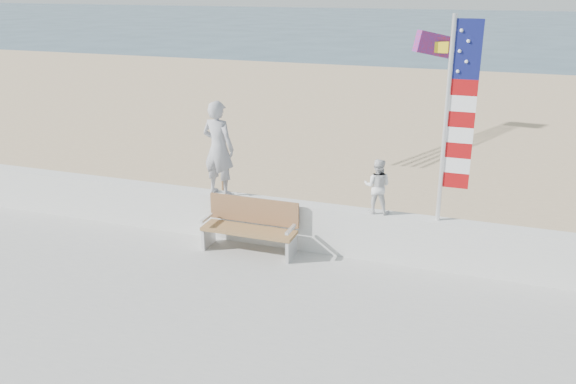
% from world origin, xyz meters
% --- Properties ---
extents(ground, '(220.00, 220.00, 0.00)m').
position_xyz_m(ground, '(0.00, 0.00, 0.00)').
color(ground, '#2D495B').
rests_on(ground, ground).
extents(sand, '(90.00, 40.00, 0.08)m').
position_xyz_m(sand, '(0.00, 9.00, 0.04)').
color(sand, tan).
rests_on(sand, ground).
extents(seawall, '(30.00, 0.35, 0.90)m').
position_xyz_m(seawall, '(0.00, 2.00, 0.63)').
color(seawall, silver).
rests_on(seawall, boardwalk).
extents(adult, '(0.74, 0.55, 1.85)m').
position_xyz_m(adult, '(-1.30, 2.00, 2.01)').
color(adult, '#97979D').
rests_on(adult, seawall).
extents(child, '(0.50, 0.40, 1.01)m').
position_xyz_m(child, '(1.83, 2.00, 1.58)').
color(child, silver).
rests_on(child, seawall).
extents(bench, '(1.80, 0.57, 1.00)m').
position_xyz_m(bench, '(-0.46, 1.55, 0.69)').
color(bench, olive).
rests_on(bench, boardwalk).
extents(flag, '(0.50, 0.08, 3.50)m').
position_xyz_m(flag, '(3.05, 2.00, 2.99)').
color(flag, white).
rests_on(flag, seawall).
extents(parafoil_kite, '(0.86, 0.70, 0.61)m').
position_xyz_m(parafoil_kite, '(2.30, 5.24, 3.77)').
color(parafoil_kite, red).
rests_on(parafoil_kite, ground).
extents(sign, '(0.32, 0.07, 1.46)m').
position_xyz_m(sign, '(-1.81, 3.21, 0.94)').
color(sign, olive).
rests_on(sign, sand).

